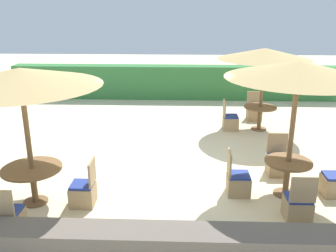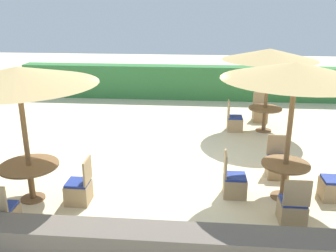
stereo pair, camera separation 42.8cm
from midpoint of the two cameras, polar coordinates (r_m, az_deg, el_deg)
ground_plane at (r=8.88m, az=1.05°, el=-6.76°), size 40.00×40.00×0.00m
hedge_row at (r=15.27m, az=2.92°, el=6.68°), size 13.00×0.70×1.33m
stone_border at (r=6.02m, az=-1.20°, el=-17.50°), size 10.00×0.56×0.50m
parasol_front_left at (r=7.26m, az=-20.41°, el=7.15°), size 2.92×2.92×2.68m
round_table_front_left at (r=7.82m, az=-18.85°, el=-6.60°), size 1.15×1.15×0.75m
patio_chair_front_left_south at (r=7.16m, az=-22.32°, el=-12.56°), size 0.46×0.46×0.93m
patio_chair_front_left_east at (r=7.61m, az=-11.79°, el=-9.55°), size 0.46×0.46×0.93m
parasol_back_right at (r=11.40m, az=16.33°, el=10.39°), size 2.74×2.74×2.49m
round_table_back_right at (r=11.76m, az=15.56°, el=1.87°), size 0.99×0.99×0.73m
patio_chair_back_right_west at (r=11.68m, az=11.10°, el=0.56°), size 0.46×0.46×0.93m
patio_chair_back_right_north at (r=12.79m, az=14.77°, el=1.87°), size 0.46×0.46×0.93m
parasol_front_right at (r=7.32m, az=20.51°, el=7.80°), size 2.74×2.74×2.75m
round_table_front_right at (r=7.91m, az=18.88°, el=-6.66°), size 0.94×0.94×0.75m
patio_chair_front_right_east at (r=8.36m, az=25.30°, el=-8.39°), size 0.46×0.46×0.93m
patio_chair_front_right_north at (r=8.90m, az=17.63°, el=-5.79°), size 0.46×0.46×0.93m
patio_chair_front_right_west at (r=7.85m, az=11.58°, el=-8.61°), size 0.46×0.46×0.93m
patio_chair_front_right_south at (r=7.24m, az=20.07°, el=-11.89°), size 0.46×0.46×0.93m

